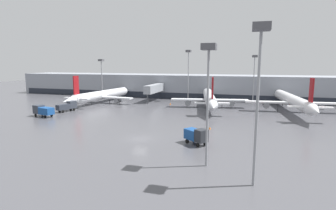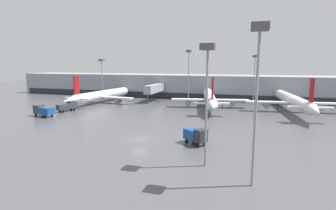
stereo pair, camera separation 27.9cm
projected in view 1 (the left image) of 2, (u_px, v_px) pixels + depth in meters
ground_plane at (140, 139)px, 47.37m from camera, size 320.00×320.00×0.00m
terminal_building at (200, 86)px, 105.17m from camera, size 160.00×30.94×9.00m
parked_jet_0 at (209, 98)px, 80.80m from camera, size 23.69×38.91×10.04m
parked_jet_1 at (101, 95)px, 90.57m from camera, size 24.09×35.91×9.85m
parked_jet_2 at (293, 101)px, 73.04m from camera, size 25.64×39.05×10.27m
service_truck_0 at (43, 110)px, 66.95m from camera, size 6.18×3.22×2.88m
service_truck_1 at (196, 135)px, 43.90m from camera, size 4.46×3.98×2.79m
service_truck_3 at (67, 106)px, 74.29m from camera, size 3.09×6.11×2.79m
traffic_cone_0 at (170, 104)px, 86.70m from camera, size 0.42×0.42×0.63m
traffic_cone_1 at (210, 128)px, 54.18m from camera, size 0.42×0.42×0.56m
apron_light_mast_0 at (208, 69)px, 32.80m from camera, size 1.80×1.80×15.90m
apron_light_mast_1 at (254, 65)px, 88.33m from camera, size 1.80×1.80×16.33m
apron_light_mast_3 at (188, 61)px, 93.73m from camera, size 1.80×1.80×18.26m
apron_light_mast_5 at (260, 59)px, 27.01m from camera, size 1.80×1.80×17.54m
apron_light_mast_6 at (101, 67)px, 102.11m from camera, size 1.80×1.80×15.19m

